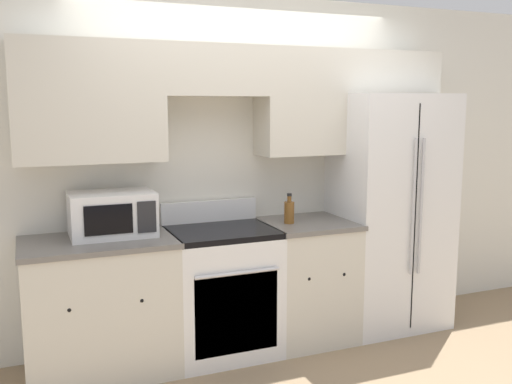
{
  "coord_description": "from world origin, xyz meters",
  "views": [
    {
      "loc": [
        -1.54,
        -3.44,
        1.8
      ],
      "look_at": [
        -0.0,
        0.31,
        1.17
      ],
      "focal_mm": 40.0,
      "sensor_mm": 36.0,
      "label": 1
    }
  ],
  "objects_px": {
    "oven_range": "(222,290)",
    "microwave": "(112,214)",
    "refrigerator": "(385,210)",
    "bottle": "(289,212)"
  },
  "relations": [
    {
      "from": "oven_range",
      "to": "microwave",
      "type": "bearing_deg",
      "value": 173.55
    },
    {
      "from": "oven_range",
      "to": "refrigerator",
      "type": "bearing_deg",
      "value": 3.07
    },
    {
      "from": "oven_range",
      "to": "microwave",
      "type": "relative_size",
      "value": 1.95
    },
    {
      "from": "microwave",
      "to": "oven_range",
      "type": "bearing_deg",
      "value": -6.45
    },
    {
      "from": "microwave",
      "to": "refrigerator",
      "type": "bearing_deg",
      "value": -0.19
    },
    {
      "from": "oven_range",
      "to": "refrigerator",
      "type": "relative_size",
      "value": 0.57
    },
    {
      "from": "refrigerator",
      "to": "bottle",
      "type": "height_order",
      "value": "refrigerator"
    },
    {
      "from": "refrigerator",
      "to": "microwave",
      "type": "height_order",
      "value": "refrigerator"
    },
    {
      "from": "microwave",
      "to": "bottle",
      "type": "xyz_separation_m",
      "value": [
        1.27,
        -0.09,
        -0.06
      ]
    },
    {
      "from": "oven_range",
      "to": "microwave",
      "type": "xyz_separation_m",
      "value": [
        -0.74,
        0.08,
        0.6
      ]
    }
  ]
}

